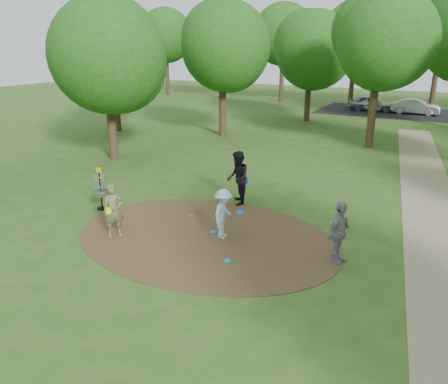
% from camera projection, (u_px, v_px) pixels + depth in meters
% --- Properties ---
extents(ground, '(100.00, 100.00, 0.00)m').
position_uv_depth(ground, '(206.00, 237.00, 13.45)').
color(ground, '#2D5119').
rests_on(ground, ground).
extents(dirt_clearing, '(8.40, 8.40, 0.02)m').
position_uv_depth(dirt_clearing, '(206.00, 236.00, 13.45)').
color(dirt_clearing, '#47301C').
rests_on(dirt_clearing, ground).
extents(footpath, '(7.55, 39.89, 0.01)m').
position_uv_depth(footpath, '(442.00, 256.00, 12.20)').
color(footpath, '#8C7A5B').
rests_on(footpath, ground).
extents(parking_lot, '(14.00, 8.00, 0.01)m').
position_uv_depth(parking_lot, '(403.00, 113.00, 37.55)').
color(parking_lot, black).
rests_on(parking_lot, ground).
extents(player_observer_with_disc, '(0.69, 0.73, 1.68)m').
position_uv_depth(player_observer_with_disc, '(113.00, 211.00, 13.25)').
color(player_observer_with_disc, brown).
rests_on(player_observer_with_disc, ground).
extents(player_throwing_with_disc, '(1.02, 1.07, 1.55)m').
position_uv_depth(player_throwing_with_disc, '(223.00, 214.00, 13.16)').
color(player_throwing_with_disc, '#8AC4CE').
rests_on(player_throwing_with_disc, ground).
extents(player_walking_with_disc, '(1.13, 1.21, 1.99)m').
position_uv_depth(player_walking_with_disc, '(238.00, 178.00, 15.91)').
color(player_walking_with_disc, black).
rests_on(player_walking_with_disc, ground).
extents(player_waiting_with_disc, '(0.65, 1.09, 1.74)m').
position_uv_depth(player_waiting_with_disc, '(339.00, 232.00, 11.64)').
color(player_waiting_with_disc, gray).
rests_on(player_waiting_with_disc, ground).
extents(disc_ground_cyan, '(0.22, 0.22, 0.02)m').
position_uv_depth(disc_ground_cyan, '(213.00, 232.00, 13.73)').
color(disc_ground_cyan, '#1772B9').
rests_on(disc_ground_cyan, dirt_clearing).
extents(disc_ground_blue, '(0.22, 0.22, 0.02)m').
position_uv_depth(disc_ground_blue, '(227.00, 261.00, 11.90)').
color(disc_ground_blue, '#0C8ED3').
rests_on(disc_ground_blue, dirt_clearing).
extents(disc_ground_red, '(0.22, 0.22, 0.02)m').
position_uv_depth(disc_ground_red, '(191.00, 215.00, 15.07)').
color(disc_ground_red, '#BA4012').
rests_on(disc_ground_red, dirt_clearing).
extents(car_left, '(4.11, 2.12, 1.34)m').
position_uv_depth(car_left, '(372.00, 103.00, 38.34)').
color(car_left, '#929298').
rests_on(car_left, ground).
extents(car_right, '(3.81, 1.35, 1.25)m').
position_uv_depth(car_right, '(416.00, 107.00, 36.51)').
color(car_right, '#B0B1B8').
rests_on(car_right, ground).
extents(disc_golf_basket, '(0.63, 0.63, 1.54)m').
position_uv_depth(disc_golf_basket, '(100.00, 186.00, 15.44)').
color(disc_golf_basket, black).
rests_on(disc_golf_basket, ground).
extents(tree_ring, '(36.69, 46.15, 9.60)m').
position_uv_depth(tree_ring, '(339.00, 54.00, 18.23)').
color(tree_ring, '#332316').
rests_on(tree_ring, ground).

